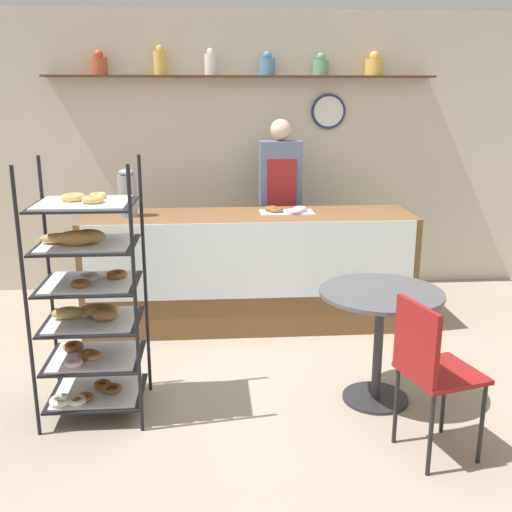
{
  "coord_description": "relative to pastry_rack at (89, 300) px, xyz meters",
  "views": [
    {
      "loc": [
        -0.31,
        -3.66,
        1.94
      ],
      "look_at": [
        0.0,
        0.43,
        0.82
      ],
      "focal_mm": 42.0,
      "sensor_mm": 36.0,
      "label": 1
    }
  ],
  "objects": [
    {
      "name": "coffee_carafe",
      "position": [
        0.06,
        1.43,
        0.41
      ],
      "size": [
        0.15,
        0.15,
        0.39
      ],
      "color": "gray",
      "rests_on": "display_counter"
    },
    {
      "name": "donut_tray_counter",
      "position": [
        1.37,
        1.45,
        0.24
      ],
      "size": [
        0.45,
        0.26,
        0.05
      ],
      "color": "silver",
      "rests_on": "display_counter"
    },
    {
      "name": "ground_plane",
      "position": [
        1.05,
        0.21,
        -0.74
      ],
      "size": [
        14.0,
        14.0,
        0.0
      ],
      "primitive_type": "plane",
      "color": "gray"
    },
    {
      "name": "pastry_rack",
      "position": [
        0.0,
        0.0,
        0.0
      ],
      "size": [
        0.62,
        0.53,
        1.58
      ],
      "color": "black",
      "rests_on": "ground_plane"
    },
    {
      "name": "cafe_chair",
      "position": [
        1.88,
        -0.62,
        -0.18
      ],
      "size": [
        0.47,
        0.47,
        0.9
      ],
      "rotation": [
        0.0,
        0.0,
        8.13
      ],
      "color": "black",
      "rests_on": "ground_plane"
    },
    {
      "name": "back_wall",
      "position": [
        1.05,
        2.53,
        0.63
      ],
      "size": [
        10.0,
        0.3,
        2.7
      ],
      "color": "beige",
      "rests_on": "ground_plane"
    },
    {
      "name": "display_counter",
      "position": [
        1.05,
        1.42,
        -0.26
      ],
      "size": [
        2.73,
        0.69,
        0.96
      ],
      "color": "brown",
      "rests_on": "ground_plane"
    },
    {
      "name": "person_worker",
      "position": [
        1.38,
        2.05,
        0.2
      ],
      "size": [
        0.38,
        0.23,
        1.71
      ],
      "color": "#282833",
      "rests_on": "ground_plane"
    },
    {
      "name": "cafe_table",
      "position": [
        1.79,
        0.02,
        -0.17
      ],
      "size": [
        0.77,
        0.77,
        0.75
      ],
      "color": "#262628",
      "rests_on": "ground_plane"
    }
  ]
}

